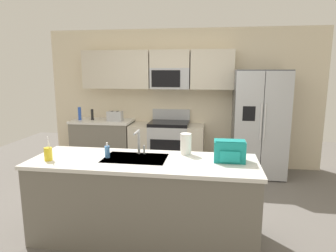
{
  "coord_description": "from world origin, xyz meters",
  "views": [
    {
      "loc": [
        0.59,
        -3.53,
        1.84
      ],
      "look_at": [
        -0.04,
        0.6,
        1.05
      ],
      "focal_mm": 31.65,
      "sensor_mm": 36.0,
      "label": 1
    }
  ],
  "objects_px": {
    "range_oven": "(167,146)",
    "pepper_mill": "(92,115)",
    "sink_faucet": "(139,140)",
    "drink_cup_yellow": "(48,154)",
    "toaster": "(115,116)",
    "refrigerator": "(259,123)",
    "backpack": "(230,151)",
    "paper_towel_roll": "(186,144)",
    "soap_dispenser": "(107,152)",
    "bottle_blue": "(80,114)"
  },
  "relations": [
    {
      "from": "range_oven",
      "to": "pepper_mill",
      "type": "xyz_separation_m",
      "value": [
        -1.46,
        -0.0,
        0.56
      ]
    },
    {
      "from": "sink_faucet",
      "to": "drink_cup_yellow",
      "type": "relative_size",
      "value": 1.09
    },
    {
      "from": "toaster",
      "to": "pepper_mill",
      "type": "height_order",
      "value": "pepper_mill"
    },
    {
      "from": "refrigerator",
      "to": "backpack",
      "type": "bearing_deg",
      "value": -105.7
    },
    {
      "from": "drink_cup_yellow",
      "to": "paper_towel_roll",
      "type": "xyz_separation_m",
      "value": [
        1.42,
        0.45,
        0.05
      ]
    },
    {
      "from": "sink_faucet",
      "to": "range_oven",
      "type": "bearing_deg",
      "value": 90.31
    },
    {
      "from": "toaster",
      "to": "soap_dispenser",
      "type": "bearing_deg",
      "value": -73.4
    },
    {
      "from": "backpack",
      "to": "bottle_blue",
      "type": "bearing_deg",
      "value": 140.25
    },
    {
      "from": "refrigerator",
      "to": "drink_cup_yellow",
      "type": "bearing_deg",
      "value": -135.47
    },
    {
      "from": "range_oven",
      "to": "backpack",
      "type": "relative_size",
      "value": 4.25
    },
    {
      "from": "refrigerator",
      "to": "sink_faucet",
      "type": "relative_size",
      "value": 6.56
    },
    {
      "from": "bottle_blue",
      "to": "sink_faucet",
      "type": "relative_size",
      "value": 0.87
    },
    {
      "from": "pepper_mill",
      "to": "toaster",
      "type": "bearing_deg",
      "value": -6.07
    },
    {
      "from": "soap_dispenser",
      "to": "paper_towel_roll",
      "type": "bearing_deg",
      "value": 17.23
    },
    {
      "from": "sink_faucet",
      "to": "backpack",
      "type": "bearing_deg",
      "value": -6.27
    },
    {
      "from": "bottle_blue",
      "to": "soap_dispenser",
      "type": "relative_size",
      "value": 1.44
    },
    {
      "from": "paper_towel_roll",
      "to": "refrigerator",
      "type": "bearing_deg",
      "value": 61.47
    },
    {
      "from": "soap_dispenser",
      "to": "backpack",
      "type": "height_order",
      "value": "backpack"
    },
    {
      "from": "range_oven",
      "to": "drink_cup_yellow",
      "type": "distance_m",
      "value": 2.75
    },
    {
      "from": "sink_faucet",
      "to": "backpack",
      "type": "relative_size",
      "value": 0.88
    },
    {
      "from": "refrigerator",
      "to": "range_oven",
      "type": "bearing_deg",
      "value": 177.48
    },
    {
      "from": "bottle_blue",
      "to": "drink_cup_yellow",
      "type": "bearing_deg",
      "value": -72.04
    },
    {
      "from": "sink_faucet",
      "to": "pepper_mill",
      "type": "bearing_deg",
      "value": 123.93
    },
    {
      "from": "paper_towel_roll",
      "to": "sink_faucet",
      "type": "bearing_deg",
      "value": -170.48
    },
    {
      "from": "range_oven",
      "to": "toaster",
      "type": "height_order",
      "value": "range_oven"
    },
    {
      "from": "bottle_blue",
      "to": "soap_dispenser",
      "type": "xyz_separation_m",
      "value": [
        1.39,
        -2.31,
        -0.05
      ]
    },
    {
      "from": "refrigerator",
      "to": "soap_dispenser",
      "type": "bearing_deg",
      "value": -130.3
    },
    {
      "from": "pepper_mill",
      "to": "soap_dispenser",
      "type": "distance_m",
      "value": 2.62
    },
    {
      "from": "refrigerator",
      "to": "bottle_blue",
      "type": "bearing_deg",
      "value": 179.57
    },
    {
      "from": "range_oven",
      "to": "backpack",
      "type": "distance_m",
      "value": 2.57
    },
    {
      "from": "range_oven",
      "to": "pepper_mill",
      "type": "bearing_deg",
      "value": -179.9
    },
    {
      "from": "backpack",
      "to": "range_oven",
      "type": "bearing_deg",
      "value": 113.8
    },
    {
      "from": "toaster",
      "to": "paper_towel_roll",
      "type": "xyz_separation_m",
      "value": [
        1.52,
        -2.04,
        0.03
      ]
    },
    {
      "from": "refrigerator",
      "to": "toaster",
      "type": "relative_size",
      "value": 6.61
    },
    {
      "from": "bottle_blue",
      "to": "backpack",
      "type": "xyz_separation_m",
      "value": [
        2.7,
        -2.25,
        -0.01
      ]
    },
    {
      "from": "toaster",
      "to": "bottle_blue",
      "type": "bearing_deg",
      "value": 179.55
    },
    {
      "from": "pepper_mill",
      "to": "sink_faucet",
      "type": "relative_size",
      "value": 0.73
    },
    {
      "from": "sink_faucet",
      "to": "soap_dispenser",
      "type": "relative_size",
      "value": 1.66
    },
    {
      "from": "drink_cup_yellow",
      "to": "soap_dispenser",
      "type": "relative_size",
      "value": 1.53
    },
    {
      "from": "drink_cup_yellow",
      "to": "pepper_mill",
      "type": "bearing_deg",
      "value": 102.76
    },
    {
      "from": "pepper_mill",
      "to": "paper_towel_roll",
      "type": "bearing_deg",
      "value": -46.42
    },
    {
      "from": "sink_faucet",
      "to": "paper_towel_roll",
      "type": "height_order",
      "value": "sink_faucet"
    },
    {
      "from": "soap_dispenser",
      "to": "pepper_mill",
      "type": "bearing_deg",
      "value": 116.17
    },
    {
      "from": "drink_cup_yellow",
      "to": "soap_dispenser",
      "type": "distance_m",
      "value": 0.61
    },
    {
      "from": "range_oven",
      "to": "pepper_mill",
      "type": "distance_m",
      "value": 1.56
    },
    {
      "from": "paper_towel_roll",
      "to": "range_oven",
      "type": "bearing_deg",
      "value": 104.34
    },
    {
      "from": "toaster",
      "to": "soap_dispenser",
      "type": "distance_m",
      "value": 2.4
    },
    {
      "from": "toaster",
      "to": "sink_faucet",
      "type": "bearing_deg",
      "value": -64.91
    },
    {
      "from": "range_oven",
      "to": "bottle_blue",
      "type": "distance_m",
      "value": 1.79
    },
    {
      "from": "range_oven",
      "to": "refrigerator",
      "type": "relative_size",
      "value": 0.74
    }
  ]
}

